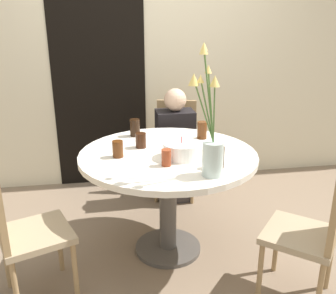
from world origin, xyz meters
TOP-DOWN VIEW (x-y plane):
  - ground_plane at (0.00, 0.00)m, footprint 16.00×16.00m
  - wall_back at (0.00, 1.37)m, footprint 8.00×0.05m
  - doorway_panel at (-0.46, 1.34)m, footprint 0.90×0.01m
  - dining_table at (0.00, 0.00)m, footprint 1.23×1.23m
  - chair_left_flank at (0.24, 0.98)m, footprint 0.48×0.48m
  - chair_far_back at (-0.94, -0.36)m, footprint 0.52×0.52m
  - chair_near_front at (0.76, -0.66)m, footprint 0.56×0.56m
  - birthday_cake at (0.07, -0.11)m, footprint 0.24×0.24m
  - flower_vase at (0.18, -0.43)m, footprint 0.22×0.23m
  - side_plate at (0.22, 0.13)m, footprint 0.18×0.18m
  - drink_glass_0 at (-0.34, -0.03)m, footprint 0.07×0.07m
  - drink_glass_1 at (-0.05, -0.23)m, footprint 0.06×0.06m
  - drink_glass_2 at (-0.19, 0.42)m, footprint 0.08×0.08m
  - drink_glass_3 at (-0.17, 0.14)m, footprint 0.08×0.08m
  - drink_glass_4 at (0.26, -0.32)m, footprint 0.07×0.07m
  - drink_glass_5 at (0.31, 0.27)m, footprint 0.07×0.07m
  - person_guest at (0.20, 0.82)m, footprint 0.34×0.24m

SIDE VIEW (x-z plane):
  - ground_plane at x=0.00m, z-range 0.00..0.00m
  - person_guest at x=0.20m, z-range -0.03..1.04m
  - chair_left_flank at x=0.24m, z-range 0.06..0.97m
  - chair_far_back at x=-0.94m, z-range 0.06..0.97m
  - chair_near_front at x=0.76m, z-range 0.06..0.97m
  - dining_table at x=0.00m, z-range 0.25..1.03m
  - side_plate at x=0.22m, z-range 0.78..0.79m
  - birthday_cake at x=0.07m, z-range 0.76..0.90m
  - drink_glass_1 at x=-0.05m, z-range 0.78..0.89m
  - drink_glass_3 at x=-0.17m, z-range 0.78..0.89m
  - drink_glass_0 at x=-0.34m, z-range 0.78..0.89m
  - drink_glass_5 at x=0.31m, z-range 0.78..0.91m
  - drink_glass_2 at x=-0.19m, z-range 0.78..0.91m
  - drink_glass_4 at x=0.26m, z-range 0.78..0.91m
  - flower_vase at x=0.18m, z-range 0.61..1.36m
  - doorway_panel at x=-0.46m, z-range 0.00..2.05m
  - wall_back at x=0.00m, z-range 0.00..2.60m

